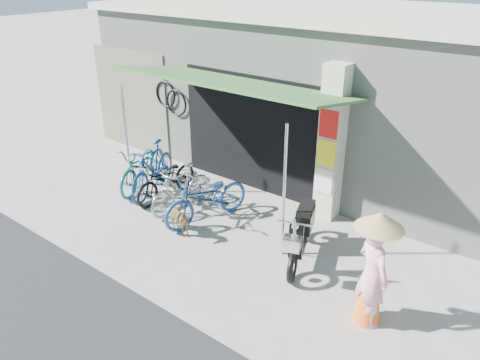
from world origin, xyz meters
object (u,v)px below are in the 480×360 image
Objects in this scene: bike_blue at (153,169)px; bike_black at (167,179)px; bike_navy at (207,198)px; bike_teal at (144,165)px; bike_silver at (181,189)px; moped at (302,233)px; street_dog at (178,220)px; nun at (373,270)px.

bike_blue reaches higher than bike_black.
bike_navy reaches higher than bike_black.
bike_teal is at bearing 146.28° from bike_blue.
bike_teal is at bearing 172.23° from bike_silver.
bike_blue is 1.04× the size of moped.
bike_silver is 0.95m from street_dog.
bike_teal is 4.20m from moped.
bike_navy is at bearing -26.86° from bike_blue.
bike_silver is at bearing -168.72° from bike_navy.
bike_navy is 0.74m from street_dog.
nun reaches higher than bike_blue.
bike_teal reaches higher than bike_black.
bike_teal is 0.42m from bike_blue.
bike_blue reaches higher than moped.
bike_navy is (0.72, -0.02, 0.02)m from bike_silver.
bike_silver is (1.42, -0.27, -0.04)m from bike_teal.
bike_silver is 2.77m from moped.
bike_black is at bearing 157.11° from moped.
bike_silver is 0.91× the size of nun.
nun is (4.32, -0.74, 0.39)m from bike_silver.
bike_teal is at bearing 19.62° from nun.
street_dog is 3.76m from nun.
bike_black is at bearing 64.99° from street_dog.
street_dog is at bearing -49.35° from bike_blue.
bike_navy reaches higher than bike_silver.
bike_teal is 2.84× the size of street_dog.
bike_black is 0.90× the size of bike_navy.
bike_blue reaches higher than bike_navy.
nun is at bearing -29.90° from bike_teal.
moped is (4.19, -0.25, -0.03)m from bike_teal.
bike_teal is 0.82m from bike_black.
moped is at bearing 3.82° from bike_silver.
nun is (4.92, -0.93, 0.41)m from bike_black.
bike_blue is at bearing 179.82° from bike_black.
bike_blue reaches higher than bike_silver.
bike_teal is at bearing 172.32° from bike_black.
bike_teal is 1.24× the size of bike_silver.
nun reaches higher than bike_teal.
bike_black is at bearing -18.76° from bike_blue.
bike_blue is at bearing 19.89° from nun.
nun is (3.72, -0.02, 0.57)m from street_dog.
moped is at bearing 14.67° from bike_navy.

